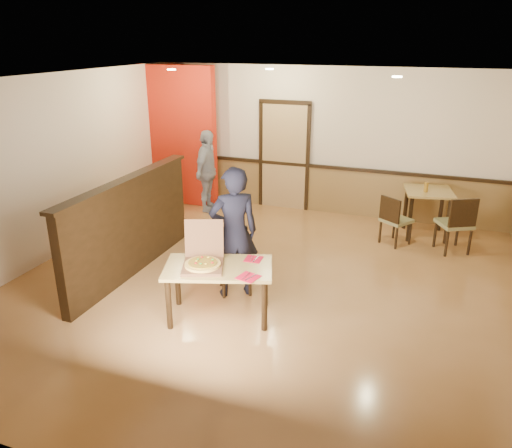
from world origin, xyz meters
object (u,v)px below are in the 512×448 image
at_px(diner_chair, 234,257).
at_px(diner, 234,233).
at_px(condiment, 426,187).
at_px(side_chair_right, 457,222).
at_px(side_chair_left, 394,218).
at_px(side_table, 428,200).
at_px(passerby, 207,171).
at_px(pizza_box, 203,261).
at_px(main_table, 218,274).

height_order(diner_chair, diner, diner).
xyz_separation_m(diner, condiment, (2.27, 3.00, 0.02)).
xyz_separation_m(side_chair_right, condiment, (-0.53, 0.50, 0.39)).
bearing_deg(side_chair_left, condiment, -96.91).
height_order(diner_chair, side_chair_left, diner_chair).
height_order(side_chair_right, side_table, side_chair_right).
height_order(passerby, pizza_box, passerby).
bearing_deg(main_table, pizza_box, 179.33).
bearing_deg(passerby, pizza_box, -159.57).
bearing_deg(side_chair_right, side_chair_left, -28.81).
relative_size(main_table, side_chair_right, 1.53).
bearing_deg(diner_chair, side_chair_left, 21.29).
height_order(diner_chair, side_table, diner_chair).
bearing_deg(condiment, diner, -127.17).
relative_size(side_chair_left, side_chair_right, 0.89).
bearing_deg(pizza_box, main_table, -2.94).
bearing_deg(side_chair_right, diner, 13.51).
height_order(side_chair_left, condiment, condiment).
height_order(main_table, pizza_box, pizza_box).
relative_size(side_chair_left, side_table, 0.93).
bearing_deg(diner_chair, pizza_box, -125.01).
xyz_separation_m(main_table, passerby, (-1.87, 3.64, 0.22)).
bearing_deg(diner_chair, passerby, 91.29).
bearing_deg(side_chair_left, side_chair_right, -145.78).
relative_size(diner_chair, diner, 0.49).
bearing_deg(main_table, side_table, 40.34).
xyz_separation_m(diner_chair, condiment, (2.33, 2.86, 0.44)).
xyz_separation_m(side_chair_left, side_table, (0.49, 0.60, 0.19)).
distance_m(diner, pizza_box, 0.70).
distance_m(main_table, diner, 0.69).
distance_m(side_chair_right, side_table, 0.79).
relative_size(diner, condiment, 10.73).
bearing_deg(side_chair_right, condiment, -71.08).
height_order(side_table, passerby, passerby).
bearing_deg(diner, passerby, -93.59).
height_order(pizza_box, condiment, pizza_box).
distance_m(main_table, pizza_box, 0.25).
xyz_separation_m(passerby, condiment, (4.09, -0.02, 0.10)).
relative_size(side_chair_left, pizza_box, 1.22).
bearing_deg(condiment, main_table, -121.59).
distance_m(main_table, diner_chair, 0.77).
bearing_deg(side_table, diner, -126.75).
distance_m(diner, condiment, 3.76).
distance_m(side_chair_left, passerby, 3.71).
relative_size(side_chair_right, diner, 0.54).
xyz_separation_m(side_table, passerby, (-4.14, -0.10, 0.16)).
xyz_separation_m(main_table, side_chair_right, (2.76, 3.12, -0.06)).
relative_size(side_chair_right, side_table, 1.05).
relative_size(side_chair_right, pizza_box, 1.37).
xyz_separation_m(side_table, diner, (-2.32, -3.11, 0.24)).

